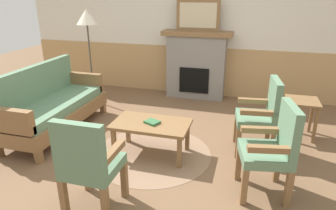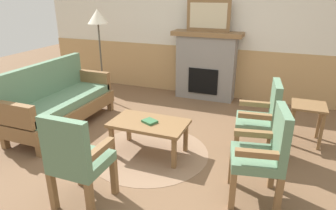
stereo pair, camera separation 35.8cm
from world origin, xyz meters
name	(u,v)px [view 1 (the left image)]	position (x,y,z in m)	size (l,w,h in m)	color
ground_plane	(161,154)	(0.00, 0.00, 0.00)	(14.00, 14.00, 0.00)	brown
wall_back	(200,28)	(0.00, 2.60, 1.31)	(7.20, 0.14, 2.70)	silver
fireplace	(196,64)	(0.00, 2.35, 0.65)	(1.30, 0.44, 1.28)	gray
framed_picture	(198,15)	(0.00, 2.35, 1.56)	(0.80, 0.04, 0.56)	brown
couch	(53,106)	(-1.72, 0.23, 0.40)	(0.70, 1.80, 0.98)	brown
coffee_table	(151,127)	(-0.11, -0.02, 0.39)	(0.96, 0.56, 0.44)	brown
round_rug	(152,153)	(-0.11, -0.02, 0.00)	(1.53, 1.53, 0.01)	#896B51
book_on_table	(152,122)	(-0.10, -0.03, 0.46)	(0.17, 0.14, 0.03)	#33663D
armchair_near_fireplace	(273,147)	(1.31, -0.44, 0.54)	(0.56, 0.56, 0.98)	brown
armchair_by_window_left	(262,113)	(1.21, 0.44, 0.54)	(0.53, 0.53, 0.98)	brown
armchair_front_left	(88,162)	(-0.31, -1.19, 0.54)	(0.48, 0.48, 0.98)	brown
side_table	(302,108)	(1.77, 1.05, 0.43)	(0.44, 0.44, 0.55)	brown
floor_lamp_by_couch	(87,23)	(-1.81, 1.54, 1.45)	(0.36, 0.36, 1.68)	#332D28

